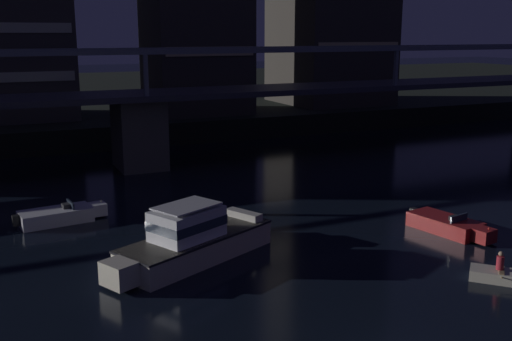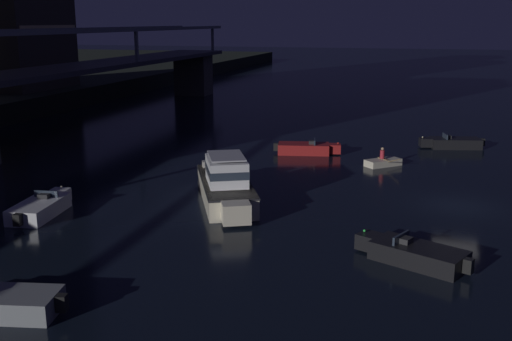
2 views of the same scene
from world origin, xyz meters
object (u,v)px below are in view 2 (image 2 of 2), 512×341
at_px(speedboat_near_right, 414,254).
at_px(speedboat_mid_left, 306,148).
at_px(dinghy_with_paddler, 383,162).
at_px(cabin_cruiser_near_left, 226,184).
at_px(speedboat_near_center, 452,143).
at_px(speedboat_mid_center, 41,207).

xyz_separation_m(speedboat_near_right, speedboat_mid_left, (20.22, 8.71, 0.00)).
bearing_deg(dinghy_with_paddler, speedboat_mid_left, 67.74).
height_order(cabin_cruiser_near_left, speedboat_mid_left, cabin_cruiser_near_left).
bearing_deg(speedboat_near_center, speedboat_mid_left, 116.28).
xyz_separation_m(cabin_cruiser_near_left, speedboat_mid_left, (13.91, -1.87, -0.64)).
bearing_deg(dinghy_with_paddler, speedboat_mid_center, 134.55).
bearing_deg(dinghy_with_paddler, speedboat_near_center, -31.98).
bearing_deg(speedboat_near_center, speedboat_mid_center, 138.38).
bearing_deg(speedboat_near_right, speedboat_mid_left, 23.32).
xyz_separation_m(cabin_cruiser_near_left, speedboat_near_center, (19.34, -12.88, -0.64)).
bearing_deg(cabin_cruiser_near_left, speedboat_near_right, -120.79).
relative_size(speedboat_near_right, speedboat_mid_center, 0.96).
bearing_deg(cabin_cruiser_near_left, speedboat_near_center, -33.66).
relative_size(speedboat_near_right, speedboat_mid_left, 0.96).
bearing_deg(speedboat_mid_center, speedboat_mid_left, -29.30).
distance_m(speedboat_near_right, speedboat_mid_center, 19.36).
relative_size(speedboat_near_center, dinghy_with_paddler, 1.97).
distance_m(speedboat_near_center, speedboat_mid_left, 12.27).
distance_m(cabin_cruiser_near_left, speedboat_mid_left, 14.05).
bearing_deg(speedboat_near_right, speedboat_near_center, -5.10).
distance_m(speedboat_near_right, speedboat_mid_left, 22.01).
distance_m(cabin_cruiser_near_left, dinghy_with_paddler, 13.93).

